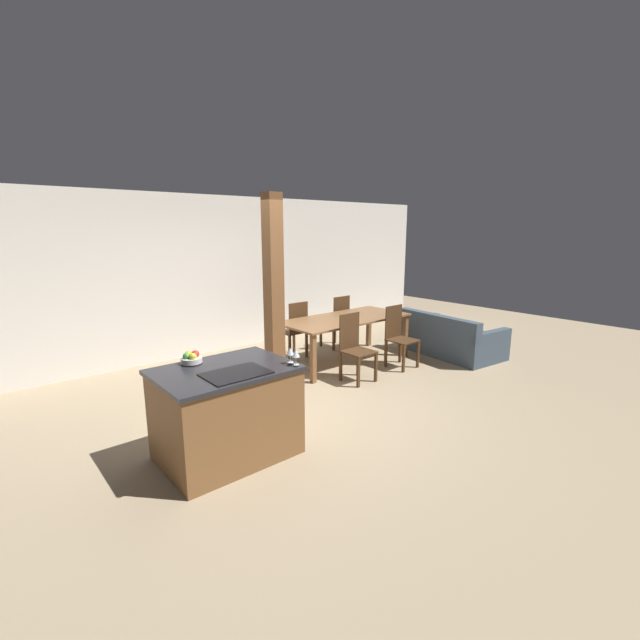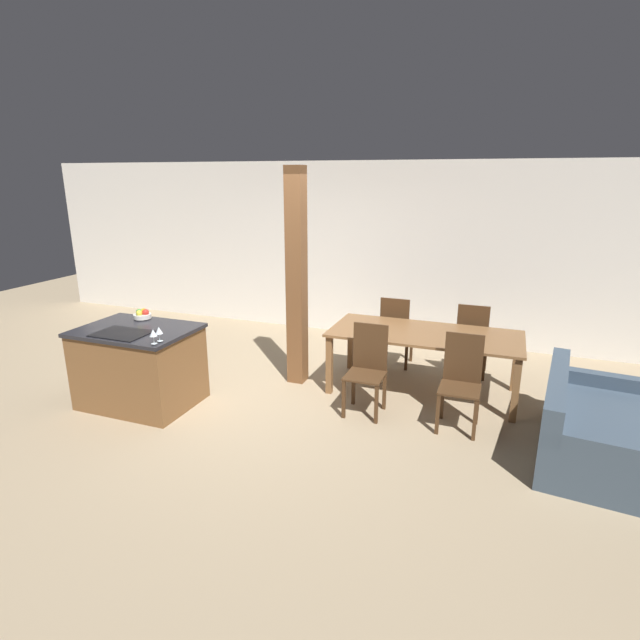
% 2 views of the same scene
% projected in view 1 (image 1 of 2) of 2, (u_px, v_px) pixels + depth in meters
% --- Properties ---
extents(ground_plane, '(16.00, 16.00, 0.00)m').
position_uv_depth(ground_plane, '(294.00, 403.00, 5.37)').
color(ground_plane, '#9E896B').
extents(wall_back, '(11.20, 0.08, 2.70)m').
position_uv_depth(wall_back, '(192.00, 277.00, 7.18)').
color(wall_back, silver).
rests_on(wall_back, ground_plane).
extents(kitchen_island, '(1.24, 0.91, 0.89)m').
position_uv_depth(kitchen_island, '(227.00, 412.00, 4.04)').
color(kitchen_island, brown).
rests_on(kitchen_island, ground_plane).
extents(fruit_bowl, '(0.20, 0.20, 0.11)m').
position_uv_depth(fruit_bowl, '(191.00, 358.00, 4.07)').
color(fruit_bowl, silver).
rests_on(fruit_bowl, kitchen_island).
extents(wine_glass_near, '(0.07, 0.07, 0.15)m').
position_uv_depth(wine_glass_near, '(296.00, 354.00, 3.99)').
color(wine_glass_near, silver).
rests_on(wine_glass_near, kitchen_island).
extents(wine_glass_middle, '(0.07, 0.07, 0.15)m').
position_uv_depth(wine_glass_middle, '(290.00, 352.00, 4.06)').
color(wine_glass_middle, silver).
rests_on(wine_glass_middle, kitchen_island).
extents(dining_table, '(2.17, 0.98, 0.74)m').
position_uv_depth(dining_table, '(345.00, 323.00, 6.90)').
color(dining_table, brown).
rests_on(dining_table, ground_plane).
extents(dining_chair_near_left, '(0.40, 0.40, 0.96)m').
position_uv_depth(dining_chair_near_left, '(355.00, 346.00, 6.10)').
color(dining_chair_near_left, '#472D19').
rests_on(dining_chair_near_left, ground_plane).
extents(dining_chair_near_right, '(0.40, 0.40, 0.96)m').
position_uv_depth(dining_chair_near_right, '(399.00, 336.00, 6.72)').
color(dining_chair_near_right, '#472D19').
rests_on(dining_chair_near_right, ground_plane).
extents(dining_chair_far_left, '(0.40, 0.40, 0.96)m').
position_uv_depth(dining_chair_far_left, '(295.00, 329.00, 7.15)').
color(dining_chair_far_left, '#472D19').
rests_on(dining_chair_far_left, ground_plane).
extents(dining_chair_far_right, '(0.40, 0.40, 0.96)m').
position_uv_depth(dining_chair_far_right, '(337.00, 321.00, 7.77)').
color(dining_chair_far_right, '#472D19').
rests_on(dining_chair_far_right, ground_plane).
extents(couch, '(1.12, 1.73, 0.73)m').
position_uv_depth(couch, '(450.00, 340.00, 7.42)').
color(couch, '#3D4C5B').
rests_on(couch, ground_plane).
extents(timber_post, '(0.20, 0.20, 2.60)m').
position_uv_depth(timber_post, '(274.00, 294.00, 5.65)').
color(timber_post, brown).
rests_on(timber_post, ground_plane).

